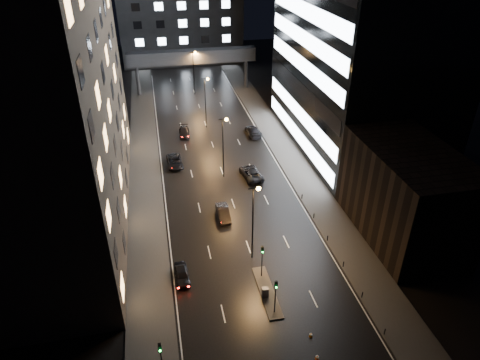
{
  "coord_description": "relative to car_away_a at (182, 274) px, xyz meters",
  "views": [
    {
      "loc": [
        -9.69,
        -30.96,
        35.15
      ],
      "look_at": [
        0.98,
        19.86,
        4.0
      ],
      "focal_mm": 32.0,
      "sensor_mm": 36.0,
      "label": 1
    }
  ],
  "objects": [
    {
      "name": "ground",
      "position": [
        8.74,
        33.97,
        -0.68
      ],
      "size": [
        160.0,
        160.0,
        0.0
      ],
      "primitive_type": "plane",
      "color": "black",
      "rests_on": "ground"
    },
    {
      "name": "sidewalk_left",
      "position": [
        -3.76,
        28.97,
        -0.61
      ],
      "size": [
        5.0,
        110.0,
        0.15
      ],
      "primitive_type": "cube",
      "color": "#383533",
      "rests_on": "ground"
    },
    {
      "name": "sidewalk_right",
      "position": [
        21.24,
        28.97,
        -0.61
      ],
      "size": [
        5.0,
        110.0,
        0.15
      ],
      "primitive_type": "cube",
      "color": "#383533",
      "rests_on": "ground"
    },
    {
      "name": "building_left",
      "position": [
        -13.76,
        17.97,
        19.32
      ],
      "size": [
        15.0,
        48.0,
        40.0
      ],
      "primitive_type": "cube",
      "color": "#2D2319",
      "rests_on": "ground"
    },
    {
      "name": "building_right_low",
      "position": [
        28.74,
        2.97,
        5.32
      ],
      "size": [
        10.0,
        18.0,
        12.0
      ],
      "primitive_type": "cube",
      "color": "black",
      "rests_on": "ground"
    },
    {
      "name": "building_right_glass",
      "position": [
        33.74,
        29.97,
        21.82
      ],
      "size": [
        20.0,
        36.0,
        45.0
      ],
      "primitive_type": "cube",
      "color": "black",
      "rests_on": "ground"
    },
    {
      "name": "building_far",
      "position": [
        8.74,
        91.97,
        11.82
      ],
      "size": [
        34.0,
        14.0,
        25.0
      ],
      "primitive_type": "cube",
      "color": "#333335",
      "rests_on": "ground"
    },
    {
      "name": "skybridge",
      "position": [
        8.74,
        63.97,
        7.65
      ],
      "size": [
        30.0,
        3.0,
        10.0
      ],
      "color": "#333335",
      "rests_on": "ground"
    },
    {
      "name": "median_island",
      "position": [
        9.04,
        -4.03,
        -0.61
      ],
      "size": [
        1.6,
        8.0,
        0.15
      ],
      "primitive_type": "cube",
      "color": "#383533",
      "rests_on": "ground"
    },
    {
      "name": "traffic_signal_near",
      "position": [
        9.04,
        -1.54,
        2.41
      ],
      "size": [
        0.28,
        0.34,
        4.4
      ],
      "color": "black",
      "rests_on": "median_island"
    },
    {
      "name": "traffic_signal_far",
      "position": [
        9.04,
        -7.04,
        2.41
      ],
      "size": [
        0.28,
        0.34,
        4.4
      ],
      "color": "black",
      "rests_on": "median_island"
    },
    {
      "name": "traffic_signal_corner",
      "position": [
        -2.76,
        -12.04,
        2.26
      ],
      "size": [
        0.28,
        0.34,
        4.4
      ],
      "color": "black",
      "rests_on": "ground"
    },
    {
      "name": "bollard_row",
      "position": [
        18.94,
        0.47,
        -0.23
      ],
      "size": [
        0.12,
        25.12,
        0.9
      ],
      "color": "black",
      "rests_on": "ground"
    },
    {
      "name": "streetlight_near",
      "position": [
        8.9,
        1.97,
        5.81
      ],
      "size": [
        1.45,
        0.5,
        10.15
      ],
      "color": "black",
      "rests_on": "ground"
    },
    {
      "name": "streetlight_mid_a",
      "position": [
        8.9,
        21.97,
        5.81
      ],
      "size": [
        1.45,
        0.5,
        10.15
      ],
      "color": "black",
      "rests_on": "ground"
    },
    {
      "name": "streetlight_mid_b",
      "position": [
        8.9,
        41.97,
        5.81
      ],
      "size": [
        1.45,
        0.5,
        10.15
      ],
      "color": "black",
      "rests_on": "ground"
    },
    {
      "name": "streetlight_far",
      "position": [
        8.9,
        61.97,
        5.81
      ],
      "size": [
        1.45,
        0.5,
        10.15
      ],
      "color": "black",
      "rests_on": "ground"
    },
    {
      "name": "car_away_a",
      "position": [
        0.0,
        0.0,
        0.0
      ],
      "size": [
        1.82,
        4.1,
        1.37
      ],
      "primitive_type": "imported",
      "rotation": [
        0.0,
        0.0,
        0.05
      ],
      "color": "black",
      "rests_on": "ground"
    },
    {
      "name": "car_away_b",
      "position": [
        6.73,
        10.91,
        0.07
      ],
      "size": [
        1.62,
        4.58,
        1.51
      ],
      "primitive_type": "imported",
      "rotation": [
        0.0,
        0.0,
        -0.01
      ],
      "color": "black",
      "rests_on": "ground"
    },
    {
      "name": "car_away_c",
      "position": [
        1.28,
        27.31,
        0.05
      ],
      "size": [
        2.71,
        5.44,
        1.48
      ],
      "primitive_type": "imported",
      "rotation": [
        0.0,
        0.0,
        0.05
      ],
      "color": "black",
      "rests_on": "ground"
    },
    {
      "name": "car_away_d",
      "position": [
        4.0,
        38.92,
        0.03
      ],
      "size": [
        2.33,
        5.06,
        1.43
      ],
      "primitive_type": "imported",
      "rotation": [
        0.0,
        0.0,
        -0.07
      ],
      "color": "black",
      "rests_on": "ground"
    },
    {
      "name": "car_toward_a",
      "position": [
        13.0,
        20.85,
        0.12
      ],
      "size": [
        3.4,
        6.08,
        1.61
      ],
      "primitive_type": "imported",
      "rotation": [
        0.0,
        0.0,
        3.27
      ],
      "color": "black",
      "rests_on": "ground"
    },
    {
      "name": "car_toward_b",
      "position": [
        17.05,
        36.44,
        0.14
      ],
      "size": [
        2.4,
        5.7,
        1.64
      ],
      "primitive_type": "imported",
      "rotation": [
        0.0,
        0.0,
        3.16
      ],
      "color": "black",
      "rests_on": "ground"
    },
    {
      "name": "utility_cabinet",
      "position": [
        8.64,
        -4.68,
        0.06
      ],
      "size": [
        0.74,
        0.58,
        1.2
      ],
      "primitive_type": "cube",
      "rotation": [
        0.0,
        0.0,
        -0.08
      ],
      "color": "#515154",
      "rests_on": "median_island"
    },
    {
      "name": "cone_a",
      "position": [
        11.44,
        -13.22,
        -0.43
      ],
      "size": [
        0.46,
        0.46,
        0.52
      ],
      "primitive_type": "cone",
      "rotation": [
        0.0,
        0.0,
        0.23
      ],
      "color": "#F5570C",
      "rests_on": "ground"
    },
    {
      "name": "cone_b",
      "position": [
        11.74,
        -10.69,
        -0.42
      ],
      "size": [
        0.4,
        0.4,
        0.53
      ],
      "primitive_type": "cone",
      "rotation": [
        0.0,
        0.0,
        -0.15
      ],
      "color": "orange",
      "rests_on": "ground"
    }
  ]
}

